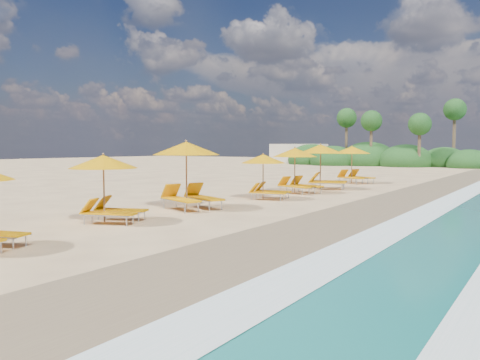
% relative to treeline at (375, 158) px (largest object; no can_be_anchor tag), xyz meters
% --- Properties ---
extents(ground, '(160.00, 160.00, 0.00)m').
position_rel_treeline_xyz_m(ground, '(9.94, -45.51, -1.00)').
color(ground, '#D6B17D').
rests_on(ground, ground).
extents(wet_sand, '(4.00, 160.00, 0.01)m').
position_rel_treeline_xyz_m(wet_sand, '(13.94, -45.51, -0.99)').
color(wet_sand, olive).
rests_on(wet_sand, ground).
extents(surf_foam, '(4.00, 160.00, 0.01)m').
position_rel_treeline_xyz_m(surf_foam, '(16.64, -45.51, -0.97)').
color(surf_foam, white).
rests_on(surf_foam, ground).
extents(station_3, '(2.81, 2.77, 2.18)m').
position_rel_treeline_xyz_m(station_3, '(7.58, -49.40, 0.22)').
color(station_3, olive).
rests_on(station_3, ground).
extents(station_4, '(3.41, 3.36, 2.64)m').
position_rel_treeline_xyz_m(station_4, '(7.56, -45.48, 0.48)').
color(station_4, olive).
rests_on(station_4, ground).
extents(station_5, '(2.54, 2.44, 2.10)m').
position_rel_treeline_xyz_m(station_5, '(8.30, -40.93, 0.18)').
color(station_5, olive).
rests_on(station_5, ground).
extents(station_6, '(2.99, 2.90, 2.39)m').
position_rel_treeline_xyz_m(station_6, '(8.15, -37.57, 0.34)').
color(station_6, olive).
rests_on(station_6, ground).
extents(station_7, '(3.26, 3.18, 2.58)m').
position_rel_treeline_xyz_m(station_7, '(8.31, -34.61, 0.45)').
color(station_7, olive).
rests_on(station_7, ground).
extents(station_8, '(3.27, 3.27, 2.48)m').
position_rel_treeline_xyz_m(station_8, '(8.19, -29.57, 0.39)').
color(station_8, olive).
rests_on(station_8, ground).
extents(treeline, '(25.80, 8.80, 9.74)m').
position_rel_treeline_xyz_m(treeline, '(0.00, 0.00, 0.00)').
color(treeline, '#163D14').
rests_on(treeline, ground).
extents(beach_building, '(7.00, 5.00, 2.80)m').
position_rel_treeline_xyz_m(beach_building, '(-12.06, 2.49, 0.40)').
color(beach_building, beige).
rests_on(beach_building, ground).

